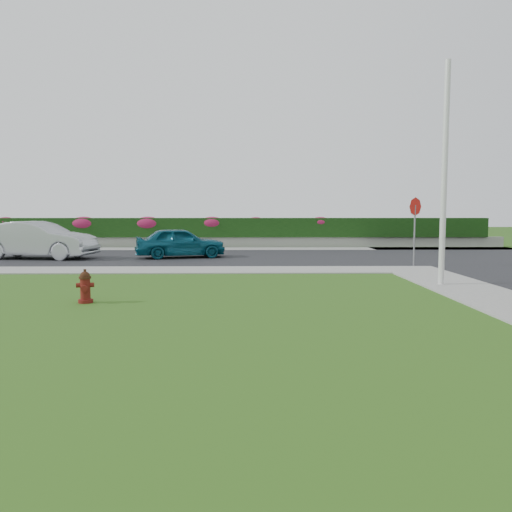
{
  "coord_description": "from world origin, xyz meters",
  "views": [
    {
      "loc": [
        1.25,
        -8.35,
        2.04
      ],
      "look_at": [
        1.42,
        4.57,
        0.9
      ],
      "focal_mm": 35.0,
      "sensor_mm": 36.0,
      "label": 1
    }
  ],
  "objects_px": {
    "fire_hydrant": "(85,287)",
    "sedan_silver": "(38,240)",
    "utility_pole": "(444,175)",
    "sedan_teal": "(180,242)",
    "stop_sign": "(415,215)"
  },
  "relations": [
    {
      "from": "sedan_teal",
      "to": "sedan_silver",
      "type": "xyz_separation_m",
      "value": [
        -6.04,
        -0.41,
        0.14
      ]
    },
    {
      "from": "fire_hydrant",
      "to": "stop_sign",
      "type": "bearing_deg",
      "value": 23.76
    },
    {
      "from": "sedan_teal",
      "to": "utility_pole",
      "type": "bearing_deg",
      "value": -149.75
    },
    {
      "from": "fire_hydrant",
      "to": "sedan_silver",
      "type": "bearing_deg",
      "value": 104.95
    },
    {
      "from": "fire_hydrant",
      "to": "sedan_silver",
      "type": "height_order",
      "value": "sedan_silver"
    },
    {
      "from": "fire_hydrant",
      "to": "sedan_teal",
      "type": "relative_size",
      "value": 0.19
    },
    {
      "from": "fire_hydrant",
      "to": "utility_pole",
      "type": "bearing_deg",
      "value": 3.16
    },
    {
      "from": "fire_hydrant",
      "to": "sedan_silver",
      "type": "relative_size",
      "value": 0.16
    },
    {
      "from": "sedan_teal",
      "to": "utility_pole",
      "type": "distance_m",
      "value": 11.99
    },
    {
      "from": "sedan_teal",
      "to": "sedan_silver",
      "type": "relative_size",
      "value": 0.8
    },
    {
      "from": "fire_hydrant",
      "to": "stop_sign",
      "type": "xyz_separation_m",
      "value": [
        9.81,
        7.18,
        1.57
      ]
    },
    {
      "from": "sedan_silver",
      "to": "utility_pole",
      "type": "xyz_separation_m",
      "value": [
        14.41,
        -7.84,
        2.22
      ]
    },
    {
      "from": "sedan_teal",
      "to": "sedan_silver",
      "type": "height_order",
      "value": "sedan_silver"
    },
    {
      "from": "utility_pole",
      "to": "stop_sign",
      "type": "height_order",
      "value": "utility_pole"
    },
    {
      "from": "sedan_teal",
      "to": "utility_pole",
      "type": "height_order",
      "value": "utility_pole"
    }
  ]
}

